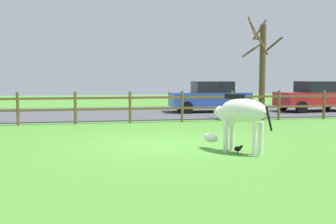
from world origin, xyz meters
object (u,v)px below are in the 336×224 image
Objects in this scene: bare_tree at (262,67)px; zebra at (240,115)px; crow_on_grass at (238,148)px; parked_car_red at (316,96)px; parked_car_blue at (210,96)px.

zebra is (-3.50, -6.67, -1.32)m from bare_tree.
crow_on_grass is 0.05× the size of parked_car_red.
parked_car_blue is at bearing 77.03° from crow_on_grass.
crow_on_grass is (-0.07, -0.08, -0.80)m from zebra.
parked_car_blue is at bearing 77.30° from zebra.
bare_tree is 5.44m from parked_car_red.
parked_car_red is at bearing 50.78° from crow_on_grass.
bare_tree reaches higher than parked_car_red.
zebra is 10.53m from parked_car_blue.
crow_on_grass is at bearing -129.71° from zebra.
bare_tree is 20.47× the size of crow_on_grass.
bare_tree is 7.64m from zebra.
parked_car_blue is 0.98× the size of parked_car_red.
zebra is 0.41× the size of parked_car_blue.
bare_tree is 1.07× the size of parked_car_red.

